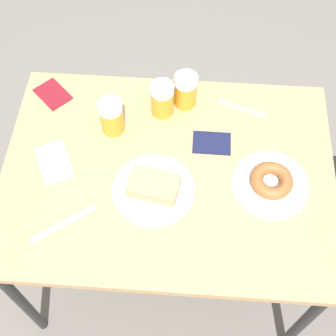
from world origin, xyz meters
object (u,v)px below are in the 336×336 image
Objects in this scene: beer_mug_right at (186,90)px; knife at (64,223)px; plate_with_cake at (154,188)px; plate_with_donut at (271,182)px; napkin_folded at (54,162)px; fork at (242,108)px; beer_mug_center at (162,99)px; passport_near_edge at (212,143)px; passport_far_edge at (53,94)px; beer_mug_left at (112,117)px.

knife is at bearing -34.39° from beer_mug_right.
plate_with_donut is (-0.04, 0.36, 0.00)m from plate_with_cake.
napkin_folded is at bearing -92.91° from plate_with_donut.
beer_mug_center is at bearing -83.76° from fork.
passport_near_edge is 0.83× the size of passport_far_edge.
passport_near_edge reaches higher than napkin_folded.
beer_mug_left is 0.38m from knife.
beer_mug_right is (-0.36, 0.08, 0.05)m from plate_with_cake.
beer_mug_center is (-0.27, -0.36, 0.05)m from plate_with_donut.
passport_near_edge is (0.04, 0.33, -0.06)m from beer_mug_left.
beer_mug_center is (-0.09, 0.16, 0.00)m from beer_mug_left.
passport_far_edge reaches higher than fork.
plate_with_cake reaches higher than knife.
napkin_folded is at bearing -49.04° from beer_mug_left.
plate_with_cake is 0.37m from plate_with_donut.
beer_mug_right is 1.02× the size of passport_near_edge.
passport_near_edge is at bearing 137.26° from plate_with_cake.
plate_with_donut is 0.43m from beer_mug_right.
beer_mug_center is 0.71× the size of knife.
plate_with_cake is 1.57× the size of fork.
passport_far_edge is (-0.02, -0.67, 0.00)m from fork.
plate_with_cake is at bearing 117.12° from knife.
beer_mug_left is (-0.19, -0.52, 0.05)m from plate_with_donut.
passport_far_edge is at bearing -91.36° from fork.
passport_near_edge is (-0.19, 0.18, -0.01)m from plate_with_cake.
plate_with_cake is 0.29m from knife.
beer_mug_left is at bearing 60.73° from passport_far_edge.
napkin_folded is 0.52m from passport_near_edge.
beer_mug_left and beer_mug_right have the same top height.
beer_mug_left is 1.02× the size of passport_near_edge.
fork is (-0.03, 0.28, -0.06)m from beer_mug_center.
fork is at bearing 96.24° from beer_mug_center.
fork is at bearing 88.64° from passport_far_edge.
fork is (-0.35, 0.28, -0.02)m from plate_with_cake.
fork is at bearing 85.86° from beer_mug_right.
napkin_folded is 1.39× the size of passport_near_edge.
beer_mug_left reaches higher than napkin_folded.
beer_mug_right is at bearing -149.99° from passport_near_edge.
beer_mug_left is 1.00× the size of beer_mug_center.
passport_far_edge is at bearing -119.27° from beer_mug_left.
plate_with_cake is 0.32m from beer_mug_center.
knife is (0.18, -0.62, -0.02)m from plate_with_donut.
beer_mug_left is at bearing 130.96° from napkin_folded.
plate_with_donut is 1.34× the size of knife.
passport_near_edge is at bearing 30.01° from beer_mug_right.
napkin_folded is at bearing -55.54° from beer_mug_right.
knife is at bearing 15.15° from passport_far_edge.
beer_mug_center and beer_mug_right have the same top height.
beer_mug_center is 0.09m from beer_mug_right.
beer_mug_right is at bearing 118.94° from beer_mug_left.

